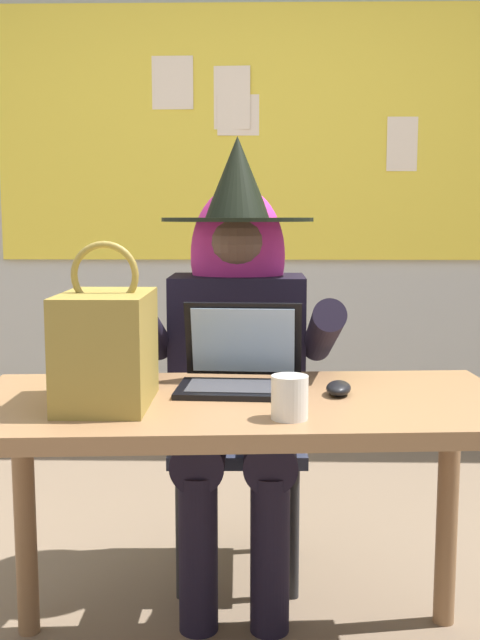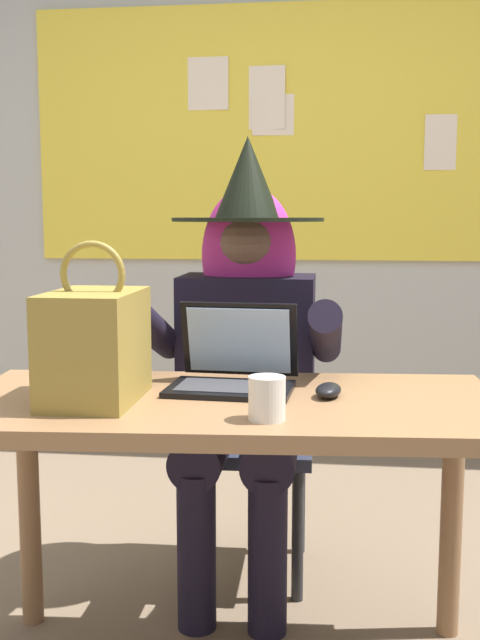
% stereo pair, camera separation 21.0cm
% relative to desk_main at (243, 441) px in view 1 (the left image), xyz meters
% --- Properties ---
extents(wall_back_bulletin, '(6.79, 2.18, 2.63)m').
position_rel_desk_main_xyz_m(wall_back_bulletin, '(-0.01, 1.99, 0.71)').
color(wall_back_bulletin, '#B2B2AD').
rests_on(wall_back_bulletin, ground).
extents(desk_main, '(1.34, 0.71, 0.73)m').
position_rel_desk_main_xyz_m(desk_main, '(0.00, 0.00, 0.00)').
color(desk_main, '#8E6642').
rests_on(desk_main, ground).
extents(chair_at_desk, '(0.43, 0.43, 0.90)m').
position_rel_desk_main_xyz_m(chair_at_desk, '(-0.03, 0.67, -0.11)').
color(chair_at_desk, '#2D3347').
rests_on(chair_at_desk, ground).
extents(person_costumed, '(0.59, 0.70, 1.40)m').
position_rel_desk_main_xyz_m(person_costumed, '(-0.03, 0.55, 0.17)').
color(person_costumed, black).
rests_on(person_costumed, ground).
extents(laptop, '(0.32, 0.28, 0.21)m').
position_rel_desk_main_xyz_m(laptop, '(-0.01, 0.12, 0.15)').
color(laptop, black).
rests_on(laptop, desk_main).
extents(computer_mouse, '(0.08, 0.11, 0.03)m').
position_rel_desk_main_xyz_m(computer_mouse, '(0.23, 0.04, 0.12)').
color(computer_mouse, black).
rests_on(computer_mouse, desk_main).
extents(handbag, '(0.20, 0.30, 0.38)m').
position_rel_desk_main_xyz_m(handbag, '(-0.31, -0.06, 0.24)').
color(handbag, olive).
rests_on(handbag, desk_main).
extents(coffee_mug, '(0.08, 0.08, 0.09)m').
position_rel_desk_main_xyz_m(coffee_mug, '(0.10, -0.19, 0.15)').
color(coffee_mug, silver).
rests_on(coffee_mug, desk_main).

